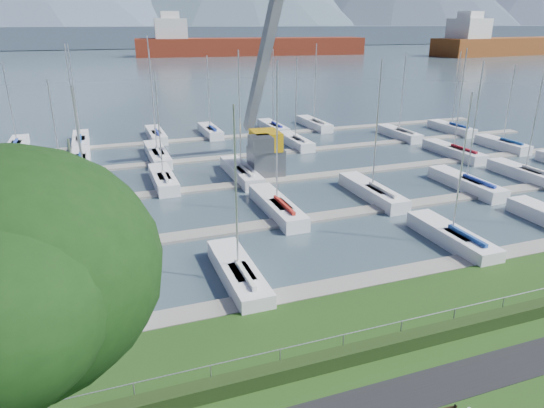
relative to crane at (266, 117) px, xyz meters
name	(u,v)px	position (x,y,z in m)	size (l,w,h in m)	color
path	(400,397)	(-5.69, -32.44, -5.32)	(160.00, 2.00, 0.04)	black
water	(109,53)	(-5.69, 230.56, -5.73)	(800.00, 540.00, 0.20)	#3B4D57
hedge	(367,351)	(-5.69, -29.84, -4.98)	(80.00, 0.70, 0.70)	black
fence	(364,330)	(-5.69, -29.44, -4.13)	(0.04, 0.04, 80.00)	#97989F
foothill	(103,36)	(-5.69, 300.56, 0.67)	(900.00, 80.00, 12.00)	#404D5E
docks	(221,187)	(-5.69, -3.44, -5.55)	(90.00, 41.60, 0.25)	gray
crane	(266,117)	(0.00, 0.00, 0.00)	(5.18, 13.29, 22.35)	#5C5E63
cargo_ship_mid	(243,47)	(53.21, 184.64, -1.85)	(108.18, 29.18, 21.50)	maroon
cargo_ship_east	(508,46)	(173.43, 144.85, -1.69)	(90.73, 26.63, 21.50)	brown
sailboat_fleet	(190,118)	(-7.29, 1.51, 0.11)	(75.03, 49.02, 13.39)	silver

